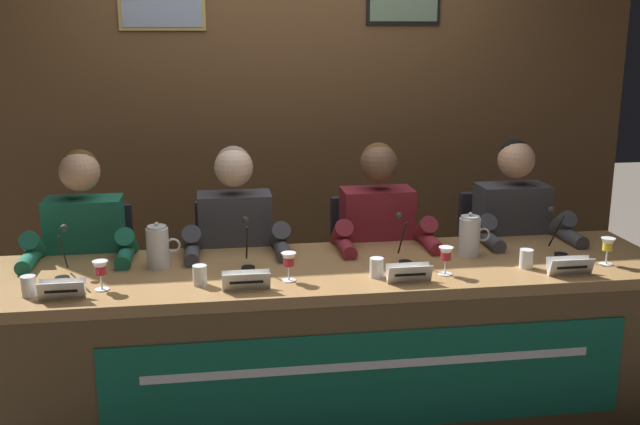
{
  "coord_description": "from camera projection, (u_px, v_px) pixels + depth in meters",
  "views": [
    {
      "loc": [
        -0.47,
        -3.14,
        1.78
      ],
      "look_at": [
        0.0,
        0.0,
        0.98
      ],
      "focal_mm": 41.61,
      "sensor_mm": 36.0,
      "label": 1
    }
  ],
  "objects": [
    {
      "name": "ground_plane",
      "position": [
        320.0,
        413.0,
        3.51
      ],
      "size": [
        12.0,
        12.0,
        0.0
      ],
      "primitive_type": "plane",
      "color": "#70665B"
    },
    {
      "name": "nameplate_center_left",
      "position": [
        246.0,
        281.0,
        3.02
      ],
      "size": [
        0.2,
        0.06,
        0.08
      ],
      "color": "white",
      "rests_on": "conference_table"
    },
    {
      "name": "nameplate_far_right",
      "position": [
        570.0,
        266.0,
        3.21
      ],
      "size": [
        0.2,
        0.06,
        0.08
      ],
      "color": "white",
      "rests_on": "conference_table"
    },
    {
      "name": "water_cup_center_left",
      "position": [
        200.0,
        276.0,
        3.08
      ],
      "size": [
        0.06,
        0.06,
        0.08
      ],
      "color": "silver",
      "rests_on": "conference_table"
    },
    {
      "name": "nameplate_far_left",
      "position": [
        62.0,
        290.0,
        2.92
      ],
      "size": [
        0.18,
        0.06,
        0.08
      ],
      "color": "white",
      "rests_on": "conference_table"
    },
    {
      "name": "chair_far_left",
      "position": [
        95.0,
        298.0,
        3.79
      ],
      "size": [
        0.44,
        0.44,
        0.89
      ],
      "color": "black",
      "rests_on": "ground_plane"
    },
    {
      "name": "microphone_far_left",
      "position": [
        63.0,
        262.0,
        3.16
      ],
      "size": [
        0.06,
        0.17,
        0.22
      ],
      "color": "black",
      "rests_on": "conference_table"
    },
    {
      "name": "water_pitcher_left_side",
      "position": [
        158.0,
        247.0,
        3.3
      ],
      "size": [
        0.15,
        0.1,
        0.21
      ],
      "color": "silver",
      "rests_on": "conference_table"
    },
    {
      "name": "microphone_center_left",
      "position": [
        247.0,
        252.0,
        3.29
      ],
      "size": [
        0.06,
        0.17,
        0.22
      ],
      "color": "black",
      "rests_on": "conference_table"
    },
    {
      "name": "panelist_center_right",
      "position": [
        380.0,
        246.0,
        3.74
      ],
      "size": [
        0.51,
        0.48,
        1.22
      ],
      "color": "black",
      "rests_on": "ground_plane"
    },
    {
      "name": "water_cup_center_right",
      "position": [
        377.0,
        269.0,
        3.18
      ],
      "size": [
        0.06,
        0.06,
        0.08
      ],
      "color": "silver",
      "rests_on": "conference_table"
    },
    {
      "name": "microphone_far_right",
      "position": [
        558.0,
        240.0,
        3.48
      ],
      "size": [
        0.06,
        0.17,
        0.22
      ],
      "color": "black",
      "rests_on": "conference_table"
    },
    {
      "name": "chair_center_right",
      "position": [
        371.0,
        284.0,
        3.99
      ],
      "size": [
        0.44,
        0.44,
        0.89
      ],
      "color": "black",
      "rests_on": "ground_plane"
    },
    {
      "name": "nameplate_center_right",
      "position": [
        409.0,
        273.0,
        3.11
      ],
      "size": [
        0.19,
        0.06,
        0.08
      ],
      "color": "white",
      "rests_on": "conference_table"
    },
    {
      "name": "juice_glass_far_left",
      "position": [
        101.0,
        270.0,
        3.01
      ],
      "size": [
        0.06,
        0.06,
        0.12
      ],
      "color": "white",
      "rests_on": "conference_table"
    },
    {
      "name": "chair_center_left",
      "position": [
        236.0,
        291.0,
        3.89
      ],
      "size": [
        0.44,
        0.44,
        0.89
      ],
      "color": "black",
      "rests_on": "ground_plane"
    },
    {
      "name": "conference_table",
      "position": [
        325.0,
        324.0,
        3.28
      ],
      "size": [
        3.19,
        0.76,
        0.73
      ],
      "color": "olive",
      "rests_on": "ground_plane"
    },
    {
      "name": "juice_glass_center_right",
      "position": [
        446.0,
        256.0,
        3.2
      ],
      "size": [
        0.06,
        0.06,
        0.12
      ],
      "color": "white",
      "rests_on": "conference_table"
    },
    {
      "name": "wall_back_panelled",
      "position": [
        285.0,
        106.0,
        4.57
      ],
      "size": [
        4.39,
        0.14,
        2.6
      ],
      "color": "brown",
      "rests_on": "ground_plane"
    },
    {
      "name": "panelist_far_right",
      "position": [
        516.0,
        240.0,
        3.84
      ],
      "size": [
        0.51,
        0.48,
        1.22
      ],
      "color": "black",
      "rests_on": "ground_plane"
    },
    {
      "name": "juice_glass_far_right",
      "position": [
        608.0,
        246.0,
        3.34
      ],
      "size": [
        0.06,
        0.06,
        0.12
      ],
      "color": "white",
      "rests_on": "conference_table"
    },
    {
      "name": "water_cup_far_right",
      "position": [
        526.0,
        260.0,
        3.3
      ],
      "size": [
        0.06,
        0.06,
        0.08
      ],
      "color": "silver",
      "rests_on": "conference_table"
    },
    {
      "name": "water_pitcher_right_side",
      "position": [
        470.0,
        236.0,
        3.47
      ],
      "size": [
        0.15,
        0.1,
        0.21
      ],
      "color": "silver",
      "rests_on": "conference_table"
    },
    {
      "name": "juice_glass_center_left",
      "position": [
        289.0,
        261.0,
        3.12
      ],
      "size": [
        0.06,
        0.06,
        0.12
      ],
      "color": "white",
      "rests_on": "conference_table"
    },
    {
      "name": "chair_far_right",
      "position": [
        498.0,
        278.0,
        4.1
      ],
      "size": [
        0.44,
        0.44,
        0.89
      ],
      "color": "black",
      "rests_on": "ground_plane"
    },
    {
      "name": "panelist_far_left",
      "position": [
        84.0,
        259.0,
        3.53
      ],
      "size": [
        0.51,
        0.48,
        1.22
      ],
      "color": "black",
      "rests_on": "ground_plane"
    },
    {
      "name": "microphone_center_right",
      "position": [
        403.0,
        247.0,
        3.37
      ],
      "size": [
        0.06,
        0.17,
        0.22
      ],
      "color": "black",
      "rests_on": "conference_table"
    },
    {
      "name": "water_cup_far_left",
      "position": [
        29.0,
        287.0,
        2.95
      ],
      "size": [
        0.06,
        0.06,
        0.08
      ],
      "color": "silver",
      "rests_on": "conference_table"
    },
    {
      "name": "panelist_center_left",
      "position": [
        236.0,
        252.0,
        3.63
      ],
      "size": [
        0.51,
        0.48,
        1.22
      ],
      "color": "black",
      "rests_on": "ground_plane"
    }
  ]
}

